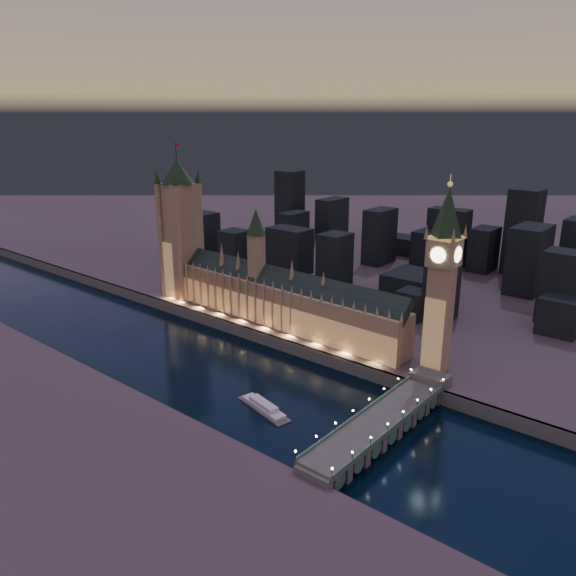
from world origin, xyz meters
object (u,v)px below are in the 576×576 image
Objects in this scene: victoria_tower at (180,222)px; elizabeth_tower at (443,266)px; river_boat at (264,407)px; palace_of_westminster at (277,298)px; westminster_bridge at (384,422)px.

victoria_tower reaches higher than elizabeth_tower.
elizabeth_tower reaches higher than river_boat.
palace_of_westminster is 1.79× the size of westminster_bridge.
palace_of_westminster is 1.84× the size of elizabeth_tower.
palace_of_westminster is at bearing 152.28° from westminster_bridge.
palace_of_westminster is at bearing -179.92° from elizabeth_tower.
elizabeth_tower reaches higher than westminster_bridge.
river_boat is at bearing -27.59° from victoria_tower.
elizabeth_tower is 121.93m from river_boat.
elizabeth_tower is at bearing 94.99° from westminster_bridge.
westminster_bridge is (5.70, -65.37, -63.40)m from elizabeth_tower.
westminster_bridge is at bearing -85.01° from elizabeth_tower.
elizabeth_tower is (218.00, 0.00, 2.32)m from victoria_tower.
westminster_bridge is (124.04, -65.19, -20.39)m from palace_of_westminster.
victoria_tower reaches higher than river_boat.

